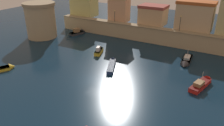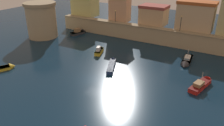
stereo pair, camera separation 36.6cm
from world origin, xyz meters
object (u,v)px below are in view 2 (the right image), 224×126
object	(u,v)px
quay_lamp_0	(115,14)
moored_boat_4	(100,50)
quay_lamp_1	(181,21)
moored_boat_1	(186,61)
moored_boat_7	(112,64)
moored_boat_6	(202,83)
moored_boat_3	(79,32)
moored_boat_5	(4,68)
fortress_tower	(42,20)

from	to	relation	value
quay_lamp_0	moored_boat_4	distance (m)	14.17
quay_lamp_1	moored_boat_1	xyz separation A→B (m)	(4.05, -8.58, -5.95)
moored_boat_7	moored_boat_6	bearing A→B (deg)	-110.32
moored_boat_1	moored_boat_3	distance (m)	31.53
moored_boat_3	moored_boat_4	size ratio (longest dim) A/B	1.11
moored_boat_4	moored_boat_5	bearing A→B (deg)	127.48
quay_lamp_0	moored_boat_6	size ratio (longest dim) A/B	0.45
quay_lamp_0	moored_boat_7	world-z (taller)	quay_lamp_0
moored_boat_3	moored_boat_4	xyz separation A→B (m)	(12.85, -9.22, 0.05)
quay_lamp_0	moored_boat_6	world-z (taller)	quay_lamp_0
moored_boat_1	fortress_tower	bearing A→B (deg)	-90.94
moored_boat_3	moored_boat_5	bearing A→B (deg)	-159.45
fortress_tower	moored_boat_3	distance (m)	10.69
fortress_tower	moored_boat_4	distance (m)	20.20
moored_boat_1	moored_boat_6	size ratio (longest dim) A/B	0.99
fortress_tower	moored_boat_4	bearing A→B (deg)	-6.11
fortress_tower	quay_lamp_1	distance (m)	35.53
moored_boat_3	moored_boat_7	xyz separation A→B (m)	(18.83, -13.94, -0.15)
fortress_tower	moored_boat_1	xyz separation A→B (m)	(37.93, 1.99, -4.31)
quay_lamp_0	moored_boat_3	xyz separation A→B (m)	(-9.72, -3.47, -5.54)
moored_boat_6	quay_lamp_1	bearing A→B (deg)	41.35
quay_lamp_1	moored_boat_7	world-z (taller)	quay_lamp_1
fortress_tower	moored_boat_7	xyz separation A→B (m)	(25.64, -6.83, -4.30)
quay_lamp_1	moored_boat_5	size ratio (longest dim) A/B	0.73
moored_boat_1	moored_boat_7	xyz separation A→B (m)	(-12.29, -8.82, 0.01)
moored_boat_3	moored_boat_7	world-z (taller)	moored_boat_3
moored_boat_3	moored_boat_6	world-z (taller)	moored_boat_6
moored_boat_4	moored_boat_6	xyz separation A→B (m)	(22.73, -3.83, -0.10)
moored_boat_1	moored_boat_3	bearing A→B (deg)	-103.28
fortress_tower	quay_lamp_0	distance (m)	19.68
fortress_tower	moored_boat_7	bearing A→B (deg)	-14.91
quay_lamp_1	moored_boat_7	bearing A→B (deg)	-115.32
moored_boat_3	moored_boat_5	distance (m)	25.67
quay_lamp_1	moored_boat_6	distance (m)	19.48
quay_lamp_1	moored_boat_4	bearing A→B (deg)	-138.25
fortress_tower	moored_boat_4	xyz separation A→B (m)	(19.67, -2.11, -4.11)
moored_boat_3	moored_boat_4	distance (m)	15.82
moored_boat_1	moored_boat_6	distance (m)	9.10
moored_boat_5	moored_boat_6	xyz separation A→B (m)	(33.65, 12.55, 0.15)
moored_boat_4	moored_boat_5	xyz separation A→B (m)	(-10.92, -16.38, -0.25)
moored_boat_7	fortress_tower	bearing A→B (deg)	51.71
quay_lamp_1	moored_boat_6	xyz separation A→B (m)	(8.52, -16.51, -5.85)
quay_lamp_1	moored_boat_7	size ratio (longest dim) A/B	0.50
quay_lamp_0	moored_boat_1	bearing A→B (deg)	-21.86
moored_boat_4	moored_boat_6	world-z (taller)	moored_boat_6
fortress_tower	moored_boat_7	world-z (taller)	fortress_tower
moored_boat_5	moored_boat_6	size ratio (longest dim) A/B	0.71
quay_lamp_0	moored_boat_6	distance (m)	31.19
moored_boat_1	moored_boat_4	size ratio (longest dim) A/B	1.43
moored_boat_3	moored_boat_4	bearing A→B (deg)	-109.41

